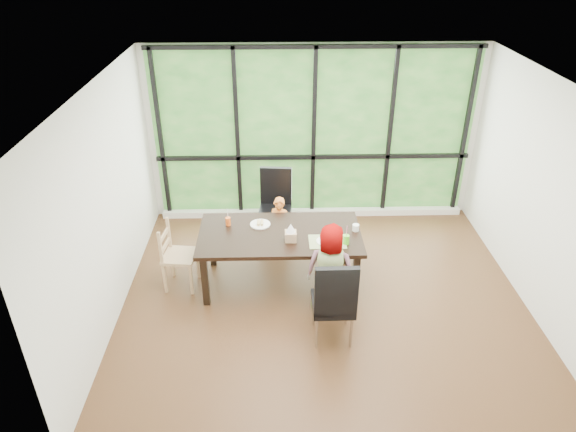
# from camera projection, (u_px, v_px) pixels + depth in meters

# --- Properties ---
(ground) EXTENTS (5.00, 5.00, 0.00)m
(ground) POSITION_uv_depth(u_px,v_px,m) (323.00, 298.00, 6.55)
(ground) COLOR black
(ground) RESTS_ON ground
(back_wall) EXTENTS (5.00, 0.00, 5.00)m
(back_wall) POSITION_uv_depth(u_px,v_px,m) (313.00, 134.00, 7.84)
(back_wall) COLOR silver
(back_wall) RESTS_ON ground
(foliage_backdrop) EXTENTS (4.80, 0.02, 2.65)m
(foliage_backdrop) POSITION_uv_depth(u_px,v_px,m) (314.00, 135.00, 7.83)
(foliage_backdrop) COLOR #21521F
(foliage_backdrop) RESTS_ON back_wall
(window_mullions) EXTENTS (4.80, 0.06, 2.65)m
(window_mullions) POSITION_uv_depth(u_px,v_px,m) (314.00, 136.00, 7.79)
(window_mullions) COLOR black
(window_mullions) RESTS_ON back_wall
(window_sill) EXTENTS (4.80, 0.12, 0.10)m
(window_sill) POSITION_uv_depth(u_px,v_px,m) (312.00, 212.00, 8.39)
(window_sill) COLOR silver
(window_sill) RESTS_ON ground
(dining_table) EXTENTS (2.04, 1.07, 0.75)m
(dining_table) POSITION_uv_depth(u_px,v_px,m) (280.00, 258.00, 6.67)
(dining_table) COLOR black
(dining_table) RESTS_ON ground
(chair_window_leather) EXTENTS (0.50, 0.50, 1.08)m
(chair_window_leather) POSITION_uv_depth(u_px,v_px,m) (275.00, 207.00, 7.52)
(chair_window_leather) COLOR black
(chair_window_leather) RESTS_ON ground
(chair_interior_leather) EXTENTS (0.46, 0.46, 1.08)m
(chair_interior_leather) POSITION_uv_depth(u_px,v_px,m) (333.00, 298.00, 5.68)
(chair_interior_leather) COLOR black
(chair_interior_leather) RESTS_ON ground
(chair_end_beech) EXTENTS (0.44, 0.46, 0.90)m
(chair_end_beech) POSITION_uv_depth(u_px,v_px,m) (180.00, 256.00, 6.57)
(chair_end_beech) COLOR #A2805E
(chair_end_beech) RESTS_ON ground
(child_toddler) EXTENTS (0.39, 0.32, 0.91)m
(child_toddler) POSITION_uv_depth(u_px,v_px,m) (279.00, 227.00, 7.18)
(child_toddler) COLOR orange
(child_toddler) RESTS_ON ground
(child_older) EXTENTS (0.65, 0.51, 1.18)m
(child_older) POSITION_uv_depth(u_px,v_px,m) (332.00, 270.00, 6.05)
(child_older) COLOR gray
(child_older) RESTS_ON ground
(placemat) EXTENTS (0.45, 0.33, 0.01)m
(placemat) POSITION_uv_depth(u_px,v_px,m) (327.00, 242.00, 6.30)
(placemat) COLOR tan
(placemat) RESTS_ON dining_table
(plate_far) EXTENTS (0.26, 0.26, 0.02)m
(plate_far) POSITION_uv_depth(u_px,v_px,m) (260.00, 224.00, 6.65)
(plate_far) COLOR white
(plate_far) RESTS_ON dining_table
(plate_near) EXTENTS (0.24, 0.24, 0.01)m
(plate_near) POSITION_uv_depth(u_px,v_px,m) (326.00, 241.00, 6.30)
(plate_near) COLOR white
(plate_near) RESTS_ON dining_table
(orange_cup) EXTENTS (0.07, 0.07, 0.11)m
(orange_cup) POSITION_uv_depth(u_px,v_px,m) (228.00, 221.00, 6.63)
(orange_cup) COLOR orange
(orange_cup) RESTS_ON dining_table
(green_cup) EXTENTS (0.07, 0.07, 0.12)m
(green_cup) POSITION_uv_depth(u_px,v_px,m) (346.00, 240.00, 6.24)
(green_cup) COLOR #5CD927
(green_cup) RESTS_ON dining_table
(white_mug) EXTENTS (0.08, 0.08, 0.09)m
(white_mug) POSITION_uv_depth(u_px,v_px,m) (356.00, 228.00, 6.51)
(white_mug) COLOR white
(white_mug) RESTS_ON dining_table
(tissue_box) EXTENTS (0.14, 0.14, 0.12)m
(tissue_box) POSITION_uv_depth(u_px,v_px,m) (291.00, 236.00, 6.30)
(tissue_box) COLOR tan
(tissue_box) RESTS_ON dining_table
(crepe_rolls_far) EXTENTS (0.10, 0.12, 0.04)m
(crepe_rolls_far) POSITION_uv_depth(u_px,v_px,m) (260.00, 223.00, 6.64)
(crepe_rolls_far) COLOR tan
(crepe_rolls_far) RESTS_ON plate_far
(crepe_rolls_near) EXTENTS (0.05, 0.12, 0.04)m
(crepe_rolls_near) POSITION_uv_depth(u_px,v_px,m) (326.00, 239.00, 6.29)
(crepe_rolls_near) COLOR tan
(crepe_rolls_near) RESTS_ON plate_near
(straw_white) EXTENTS (0.01, 0.04, 0.20)m
(straw_white) POSITION_uv_depth(u_px,v_px,m) (228.00, 215.00, 6.58)
(straw_white) COLOR white
(straw_white) RESTS_ON orange_cup
(straw_pink) EXTENTS (0.01, 0.04, 0.20)m
(straw_pink) POSITION_uv_depth(u_px,v_px,m) (347.00, 233.00, 6.19)
(straw_pink) COLOR pink
(straw_pink) RESTS_ON green_cup
(tissue) EXTENTS (0.12, 0.12, 0.11)m
(tissue) POSITION_uv_depth(u_px,v_px,m) (291.00, 228.00, 6.24)
(tissue) COLOR white
(tissue) RESTS_ON tissue_box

